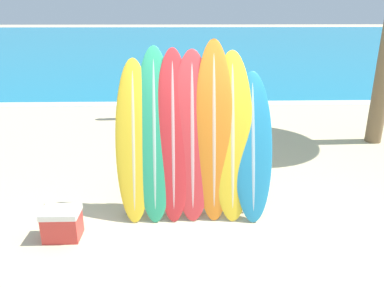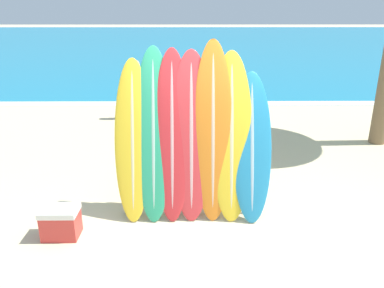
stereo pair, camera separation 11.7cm
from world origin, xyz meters
name	(u,v)px [view 1 (the left image)]	position (x,y,z in m)	size (l,w,h in m)	color
ground_plane	(209,225)	(0.00, 0.00, 0.00)	(160.00, 160.00, 0.00)	beige
ocean_water	(185,39)	(0.00, 36.61, 0.00)	(120.00, 60.00, 0.01)	teal
surfboard_rack	(194,187)	(-0.21, 0.33, 0.44)	(2.03, 0.04, 0.80)	#47474C
surfboard_slot_0	(134,141)	(-1.05, 0.40, 1.13)	(0.52, 0.73, 2.27)	yellow
surfboard_slot_1	(154,135)	(-0.76, 0.42, 1.22)	(0.55, 0.79, 2.43)	#289E70
surfboard_slot_2	(173,136)	(-0.49, 0.41, 1.20)	(0.52, 0.75, 2.41)	red
surfboard_slot_3	(192,137)	(-0.22, 0.40, 1.19)	(0.60, 0.70, 2.39)	red
surfboard_slot_4	(214,132)	(0.08, 0.41, 1.26)	(0.55, 0.71, 2.52)	orange
surfboard_slot_5	(232,137)	(0.35, 0.41, 1.18)	(0.60, 0.76, 2.37)	yellow
surfboard_slot_6	(253,147)	(0.64, 0.37, 1.04)	(0.56, 0.79, 2.08)	teal
person_near_water	(133,88)	(-1.69, 5.58, 0.89)	(0.28, 0.25, 1.63)	beige
person_mid_beach	(234,111)	(0.76, 3.13, 0.84)	(0.26, 0.26, 1.55)	#846047
person_far_left	(209,80)	(0.42, 6.28, 0.95)	(0.30, 0.29, 1.75)	beige
cooler_box	(62,224)	(-1.97, -0.26, 0.21)	(0.49, 0.36, 0.42)	red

